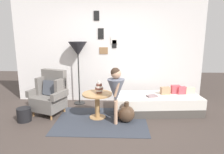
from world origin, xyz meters
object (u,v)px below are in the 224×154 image
person_child (116,88)px  floor_lamp (78,50)px  demijohn_near (126,114)px  vase_striped (99,88)px  book_on_daybed (152,96)px  side_table (97,100)px  magazine_basket (24,115)px  daybed (157,103)px  armchair (50,94)px

person_child → floor_lamp: bearing=130.0°
floor_lamp → demijohn_near: 1.97m
floor_lamp → vase_striped: bearing=-54.5°
floor_lamp → book_on_daybed: bearing=-19.6°
side_table → floor_lamp: floor_lamp is taller
person_child → magazine_basket: (-1.87, 0.02, -0.58)m
daybed → vase_striped: 1.39m
person_child → magazine_basket: 1.96m
person_child → demijohn_near: (0.21, 0.08, -0.55)m
armchair → floor_lamp: (0.51, 0.67, 0.92)m
demijohn_near → magazine_basket: bearing=-178.5°
floor_lamp → side_table: bearing=-57.5°
daybed → book_on_daybed: 0.28m
magazine_basket → demijohn_near: bearing=1.5°
daybed → armchair: bearing=-175.8°
armchair → book_on_daybed: size_ratio=4.41×
daybed → floor_lamp: size_ratio=1.25×
book_on_daybed → vase_striped: bearing=-169.0°
vase_striped → demijohn_near: 0.77m
daybed → person_child: size_ratio=1.74×
armchair → person_child: person_child is taller
daybed → side_table: side_table is taller
armchair → magazine_basket: (-0.41, -0.44, -0.30)m
armchair → floor_lamp: 1.24m
side_table → floor_lamp: 1.42m
daybed → magazine_basket: size_ratio=7.00×
side_table → magazine_basket: bearing=-171.0°
armchair → book_on_daybed: (2.24, 0.05, -0.02)m
daybed → floor_lamp: bearing=165.0°
magazine_basket → armchair: bearing=47.3°
armchair → floor_lamp: size_ratio=0.62×
armchair → floor_lamp: bearing=53.1°
person_child → armchair: bearing=162.4°
armchair → vase_striped: 1.14m
side_table → demijohn_near: side_table is taller
floor_lamp → person_child: floor_lamp is taller
side_table → book_on_daybed: 1.20m
person_child → side_table: bearing=147.1°
book_on_daybed → side_table: bearing=-167.4°
side_table → floor_lamp: bearing=122.5°
demijohn_near → magazine_basket: 2.09m
book_on_daybed → magazine_basket: 2.71m
vase_striped → magazine_basket: 1.62m
vase_striped → demijohn_near: (0.57, -0.22, -0.47)m
side_table → vase_striped: size_ratio=2.48×
daybed → vase_striped: bearing=-165.0°
vase_striped → armchair: bearing=171.4°
floor_lamp → book_on_daybed: 2.07m
vase_striped → magazine_basket: (-1.51, -0.28, -0.50)m
vase_striped → book_on_daybed: bearing=11.0°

